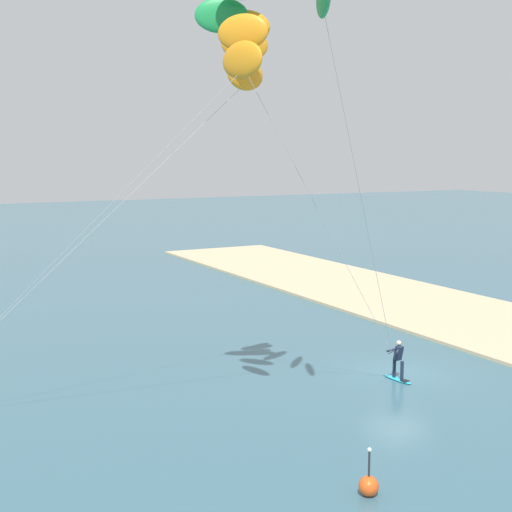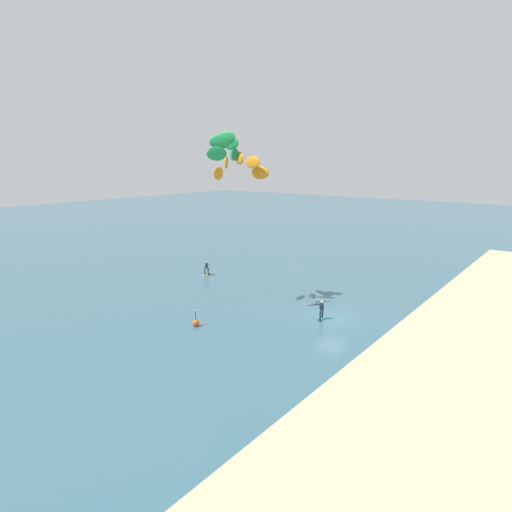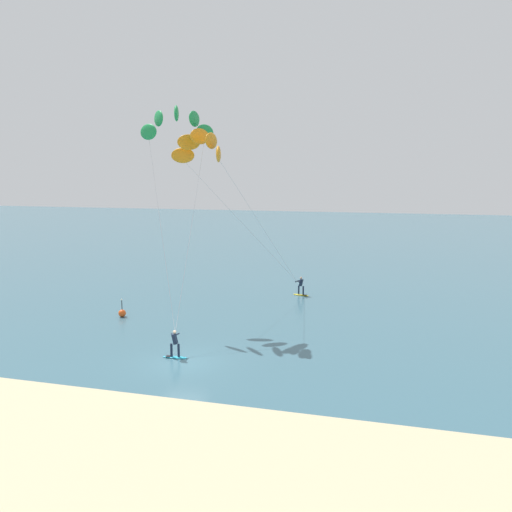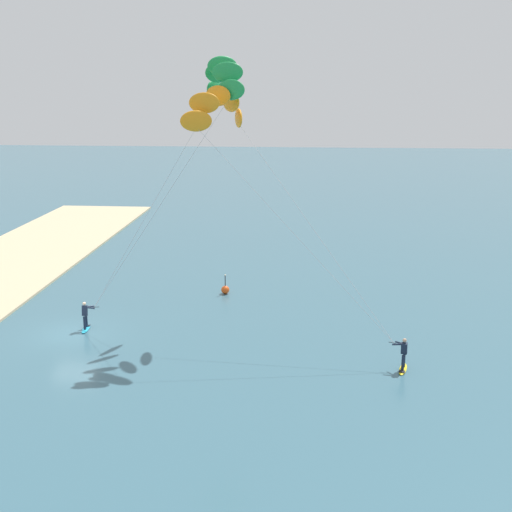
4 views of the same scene
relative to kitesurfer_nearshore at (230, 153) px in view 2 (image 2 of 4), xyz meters
name	(u,v)px [view 2 (image 2 of 4)]	position (x,y,z in m)	size (l,w,h in m)	color
ground_plane	(331,319)	(3.55, -8.04, -13.64)	(240.00, 240.00, 0.00)	#386070
sand_strip	(461,350)	(3.55, -18.21, -13.56)	(80.00, 10.39, 0.16)	#C6B289
kitesurfer_nearshore	(230,153)	(0.00, 0.00, 0.00)	(6.42, 9.61, 15.42)	#23ADD1
kitesurfer_mid_water	(238,172)	(1.83, 0.72, -1.53)	(8.83, 12.08, 13.81)	yellow
marker_buoy	(196,323)	(-4.66, -0.25, -13.34)	(0.56, 0.56, 1.38)	#EA5119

